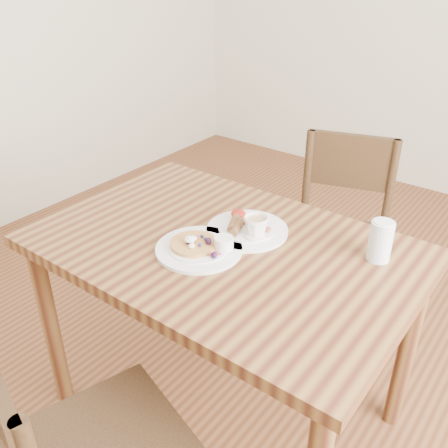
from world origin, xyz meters
name	(u,v)px	position (x,y,z in m)	size (l,w,h in m)	color
ground	(224,406)	(0.00, 0.00, 0.00)	(5.00, 5.00, 0.00)	#552E18
dining_table	(224,269)	(0.00, 0.00, 0.65)	(1.20, 0.80, 0.75)	brown
chair_far	(339,229)	(0.08, 0.73, 0.49)	(0.53, 0.53, 0.88)	#402917
pancake_plate	(201,247)	(-0.03, -0.08, 0.76)	(0.27, 0.27, 0.06)	white
breakfast_plate	(246,228)	(0.01, 0.10, 0.76)	(0.27, 0.27, 0.04)	white
teacup_saucer	(256,230)	(0.07, 0.08, 0.78)	(0.14, 0.14, 0.08)	white
water_glass	(380,241)	(0.42, 0.21, 0.81)	(0.07, 0.07, 0.13)	silver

